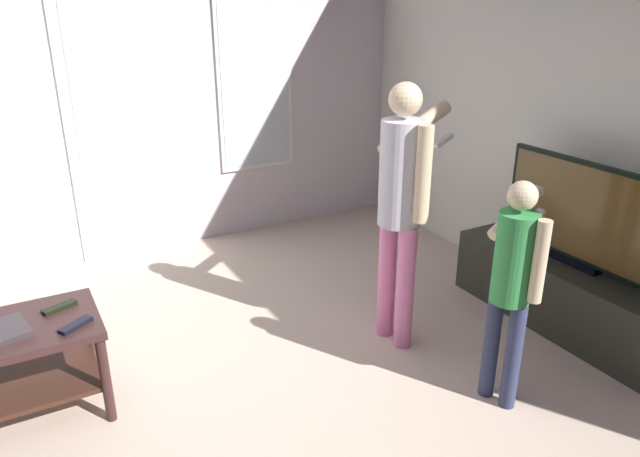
{
  "coord_description": "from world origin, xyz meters",
  "views": [
    {
      "loc": [
        -0.56,
        -2.25,
        1.99
      ],
      "look_at": [
        0.83,
        0.24,
        0.86
      ],
      "focal_mm": 32.91,
      "sensor_mm": 36.0,
      "label": 1
    }
  ],
  "objects": [
    {
      "name": "dvd_remote_slim",
      "position": [
        -0.39,
        0.45,
        0.53
      ],
      "size": [
        0.17,
        0.13,
        0.02
      ],
      "primitive_type": "cube",
      "rotation": [
        0.0,
        0.0,
        0.58
      ],
      "color": "black",
      "rests_on": "coffee_table"
    },
    {
      "name": "wall_right_plain",
      "position": [
        2.76,
        0.0,
        1.43
      ],
      "size": [
        0.06,
        5.01,
        2.86
      ],
      "color": "silver",
      "rests_on": "ground_plane"
    },
    {
      "name": "person_child",
      "position": [
        1.52,
        -0.46,
        0.73
      ],
      "size": [
        0.52,
        0.4,
        1.21
      ],
      "color": "#303758",
      "rests_on": "ground_plane"
    },
    {
      "name": "flat_screen_tv",
      "position": [
        2.45,
        -0.1,
        0.77
      ],
      "size": [
        0.08,
        1.08,
        0.66
      ],
      "color": "black",
      "rests_on": "tv_stand"
    },
    {
      "name": "wall_back_with_doors",
      "position": [
        0.03,
        2.47,
        1.4
      ],
      "size": [
        5.58,
        0.09,
        2.89
      ],
      "color": "silver",
      "rests_on": "ground_plane"
    },
    {
      "name": "person_adult",
      "position": [
        1.39,
        0.29,
        0.95
      ],
      "size": [
        0.67,
        0.47,
        1.57
      ],
      "color": "pink",
      "rests_on": "ground_plane"
    },
    {
      "name": "tv_stand",
      "position": [
        2.45,
        -0.11,
        0.22
      ],
      "size": [
        0.46,
        1.53,
        0.43
      ],
      "color": "#282920",
      "rests_on": "ground_plane"
    },
    {
      "name": "tv_remote_black",
      "position": [
        -0.44,
        0.68,
        0.53
      ],
      "size": [
        0.18,
        0.11,
        0.02
      ],
      "primitive_type": "cube",
      "rotation": [
        0.0,
        0.0,
        0.38
      ],
      "color": "black",
      "rests_on": "coffee_table"
    },
    {
      "name": "ground_plane",
      "position": [
        0.0,
        0.0,
        -0.01
      ],
      "size": [
        5.58,
        5.01,
        0.02
      ],
      "primitive_type": "cube",
      "color": "beige"
    }
  ]
}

